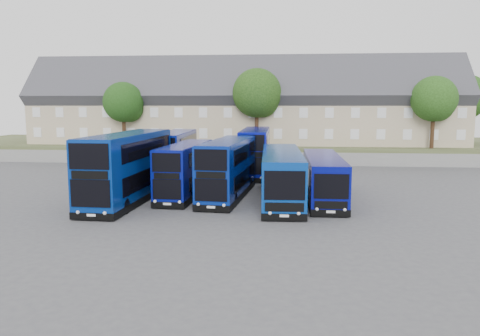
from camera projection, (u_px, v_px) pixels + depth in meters
name	position (u px, v px, depth m)	size (l,w,h in m)	color
ground	(204.00, 211.00, 30.92)	(120.00, 120.00, 0.00)	#47474C
retaining_wall	(239.00, 158.00, 54.49)	(70.00, 0.40, 1.50)	slate
earth_bank	(246.00, 148.00, 64.32)	(80.00, 20.00, 2.00)	#464C2A
terrace_row	(243.00, 107.00, 59.62)	(54.00, 10.40, 11.20)	tan
dd_front_left	(128.00, 168.00, 33.68)	(3.35, 12.39, 4.88)	navy
dd_front_mid	(186.00, 171.00, 35.74)	(2.76, 10.03, 3.94)	#071082
dd_front_right	(228.00, 170.00, 35.15)	(3.42, 10.98, 4.30)	navy
dd_rear_left	(176.00, 155.00, 45.31)	(2.82, 10.90, 4.30)	navy
dd_rear_right	(255.00, 152.00, 46.66)	(2.65, 11.32, 4.49)	#070D8A
coach_east_a	(281.00, 176.00, 34.08)	(3.21, 13.23, 3.59)	#083794
coach_east_b	(323.00, 178.00, 34.43)	(2.50, 11.74, 3.20)	#070C81
tree_west	(125.00, 104.00, 56.01)	(4.80, 4.80, 7.65)	#382314
tree_mid	(258.00, 95.00, 54.88)	(5.76, 5.76, 9.18)	#382314
tree_east	(435.00, 101.00, 52.61)	(5.12, 5.12, 8.16)	#382314
tree_far	(467.00, 98.00, 58.91)	(5.44, 5.44, 8.67)	#382314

